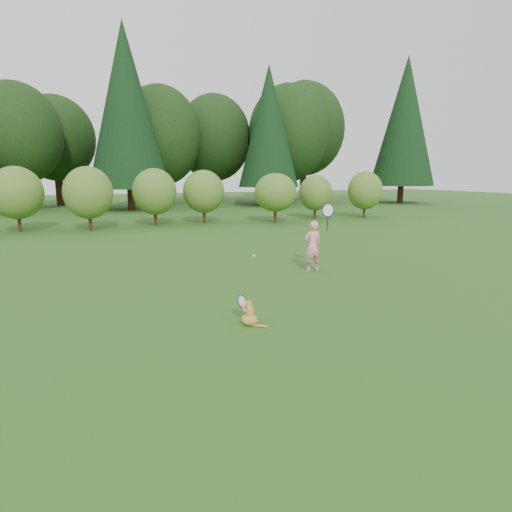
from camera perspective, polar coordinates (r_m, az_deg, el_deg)
name	(u,v)px	position (r m, az deg, el deg)	size (l,w,h in m)	color
ground	(262,298)	(8.65, 0.82, -5.58)	(100.00, 100.00, 0.00)	#234A14
shrub_row	(152,197)	(20.90, -13.65, 7.66)	(28.00, 3.00, 2.80)	#4C7323
woodland_backdrop	(123,96)	(31.20, -17.32, 19.69)	(48.00, 10.00, 15.00)	black
child	(313,245)	(10.98, 7.63, 1.48)	(0.75, 0.50, 1.93)	pink
cat	(249,312)	(7.09, -0.94, -7.45)	(0.41, 0.65, 0.57)	orange
tennis_ball	(254,256)	(9.57, -0.30, 0.03)	(0.07, 0.07, 0.07)	yellow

